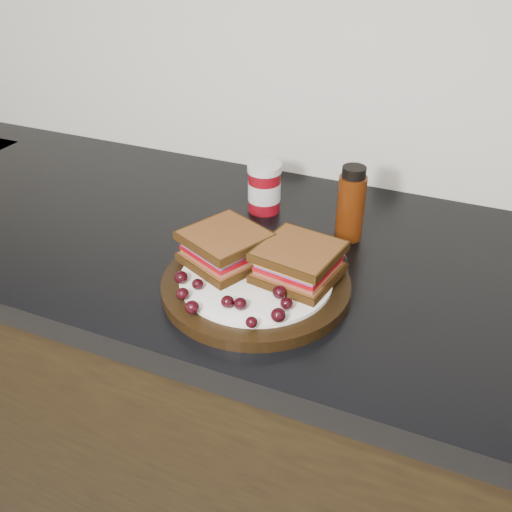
{
  "coord_description": "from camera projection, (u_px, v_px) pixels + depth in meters",
  "views": [
    {
      "loc": [
        0.24,
        0.94,
        1.4
      ],
      "look_at": [
        -0.04,
        1.58,
        0.96
      ],
      "focal_mm": 40.0,
      "sensor_mm": 36.0,
      "label": 1
    }
  ],
  "objects": [
    {
      "name": "grape_2",
      "position": [
        183.0,
        294.0,
        0.79
      ],
      "size": [
        0.02,
        0.02,
        0.02
      ],
      "primitive_type": "ellipsoid",
      "color": "black",
      "rests_on": "plate"
    },
    {
      "name": "grape_13",
      "position": [
        314.0,
        259.0,
        0.86
      ],
      "size": [
        0.02,
        0.02,
        0.02
      ],
      "primitive_type": "ellipsoid",
      "color": "black",
      "rests_on": "plate"
    },
    {
      "name": "condiment_jar",
      "position": [
        264.0,
        188.0,
        1.04
      ],
      "size": [
        0.07,
        0.07,
        0.09
      ],
      "primitive_type": "cylinder",
      "rotation": [
        0.0,
        0.0,
        -0.09
      ],
      "color": "maroon",
      "rests_on": "countertop"
    },
    {
      "name": "grape_14",
      "position": [
        238.0,
        245.0,
        0.9
      ],
      "size": [
        0.02,
        0.02,
        0.02
      ],
      "primitive_type": "ellipsoid",
      "color": "black",
      "rests_on": "plate"
    },
    {
      "name": "grape_16",
      "position": [
        211.0,
        261.0,
        0.86
      ],
      "size": [
        0.02,
        0.02,
        0.02
      ],
      "primitive_type": "ellipsoid",
      "color": "black",
      "rests_on": "plate"
    },
    {
      "name": "grape_0",
      "position": [
        181.0,
        277.0,
        0.82
      ],
      "size": [
        0.02,
        0.02,
        0.02
      ],
      "primitive_type": "ellipsoid",
      "color": "black",
      "rests_on": "plate"
    },
    {
      "name": "base_cabinets",
      "position": [
        295.0,
        446.0,
        1.18
      ],
      "size": [
        3.96,
        0.58,
        0.86
      ],
      "primitive_type": "cube",
      "color": "black",
      "rests_on": "ground_plane"
    },
    {
      "name": "grape_5",
      "position": [
        240.0,
        304.0,
        0.77
      ],
      "size": [
        0.02,
        0.02,
        0.02
      ],
      "primitive_type": "ellipsoid",
      "color": "black",
      "rests_on": "plate"
    },
    {
      "name": "grape_17",
      "position": [
        202.0,
        265.0,
        0.85
      ],
      "size": [
        0.02,
        0.02,
        0.02
      ],
      "primitive_type": "ellipsoid",
      "color": "black",
      "rests_on": "plate"
    },
    {
      "name": "grape_19",
      "position": [
        217.0,
        252.0,
        0.88
      ],
      "size": [
        0.02,
        0.02,
        0.02
      ],
      "primitive_type": "ellipsoid",
      "color": "black",
      "rests_on": "plate"
    },
    {
      "name": "sandwich_left",
      "position": [
        225.0,
        247.0,
        0.86
      ],
      "size": [
        0.15,
        0.15,
        0.05
      ],
      "primitive_type": null,
      "rotation": [
        0.0,
        0.0,
        -0.43
      ],
      "color": "brown",
      "rests_on": "plate"
    },
    {
      "name": "grape_10",
      "position": [
        302.0,
        291.0,
        0.79
      ],
      "size": [
        0.02,
        0.02,
        0.02
      ],
      "primitive_type": "ellipsoid",
      "color": "black",
      "rests_on": "plate"
    },
    {
      "name": "grape_20",
      "position": [
        221.0,
        263.0,
        0.85
      ],
      "size": [
        0.02,
        0.02,
        0.02
      ],
      "primitive_type": "ellipsoid",
      "color": "black",
      "rests_on": "plate"
    },
    {
      "name": "countertop",
      "position": [
        305.0,
        265.0,
        0.94
      ],
      "size": [
        3.98,
        0.6,
        0.04
      ],
      "primitive_type": "cube",
      "color": "black",
      "rests_on": "base_cabinets"
    },
    {
      "name": "grape_15",
      "position": [
        227.0,
        255.0,
        0.87
      ],
      "size": [
        0.02,
        0.02,
        0.02
      ],
      "primitive_type": "ellipsoid",
      "color": "black",
      "rests_on": "plate"
    },
    {
      "name": "oil_bottle",
      "position": [
        351.0,
        203.0,
        0.95
      ],
      "size": [
        0.06,
        0.06,
        0.13
      ],
      "primitive_type": "cylinder",
      "rotation": [
        0.0,
        0.0,
        -0.31
      ],
      "color": "#491C07",
      "rests_on": "countertop"
    },
    {
      "name": "grape_8",
      "position": [
        286.0,
        303.0,
        0.77
      ],
      "size": [
        0.02,
        0.02,
        0.02
      ],
      "primitive_type": "ellipsoid",
      "color": "black",
      "rests_on": "plate"
    },
    {
      "name": "grape_9",
      "position": [
        280.0,
        292.0,
        0.79
      ],
      "size": [
        0.02,
        0.02,
        0.02
      ],
      "primitive_type": "ellipsoid",
      "color": "black",
      "rests_on": "plate"
    },
    {
      "name": "grape_4",
      "position": [
        227.0,
        302.0,
        0.77
      ],
      "size": [
        0.02,
        0.02,
        0.02
      ],
      "primitive_type": "ellipsoid",
      "color": "black",
      "rests_on": "plate"
    },
    {
      "name": "grape_6",
      "position": [
        252.0,
        322.0,
        0.74
      ],
      "size": [
        0.02,
        0.02,
        0.01
      ],
      "primitive_type": "ellipsoid",
      "color": "black",
      "rests_on": "plate"
    },
    {
      "name": "grape_1",
      "position": [
        198.0,
        284.0,
        0.81
      ],
      "size": [
        0.02,
        0.02,
        0.02
      ],
      "primitive_type": "ellipsoid",
      "color": "black",
      "rests_on": "plate"
    },
    {
      "name": "grape_7",
      "position": [
        278.0,
        315.0,
        0.75
      ],
      "size": [
        0.02,
        0.02,
        0.02
      ],
      "primitive_type": "ellipsoid",
      "color": "black",
      "rests_on": "plate"
    },
    {
      "name": "grape_11",
      "position": [
        295.0,
        281.0,
        0.81
      ],
      "size": [
        0.02,
        0.02,
        0.01
      ],
      "primitive_type": "ellipsoid",
      "color": "black",
      "rests_on": "plate"
    },
    {
      "name": "grape_3",
      "position": [
        192.0,
        307.0,
        0.76
      ],
      "size": [
        0.02,
        0.02,
        0.02
      ],
      "primitive_type": "ellipsoid",
      "color": "black",
      "rests_on": "plate"
    },
    {
      "name": "grape_18",
      "position": [
        226.0,
        247.0,
        0.89
      ],
      "size": [
        0.02,
        0.02,
        0.02
      ],
      "primitive_type": "ellipsoid",
      "color": "black",
      "rests_on": "plate"
    },
    {
      "name": "plate",
      "position": [
        256.0,
        285.0,
        0.85
      ],
      "size": [
        0.28,
        0.28,
        0.02
      ],
      "primitive_type": "cylinder",
      "color": "black",
      "rests_on": "countertop"
    },
    {
      "name": "sandwich_right",
      "position": [
        299.0,
        262.0,
        0.83
      ],
      "size": [
        0.13,
        0.13,
        0.05
      ],
      "primitive_type": null,
      "rotation": [
        0.0,
        0.0,
        -0.16
      ],
      "color": "brown",
      "rests_on": "plate"
    },
    {
      "name": "grape_12",
      "position": [
        304.0,
        276.0,
        0.82
      ],
      "size": [
        0.02,
        0.02,
        0.02
      ],
      "primitive_type": "ellipsoid",
      "color": "black",
      "rests_on": "plate"
    }
  ]
}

